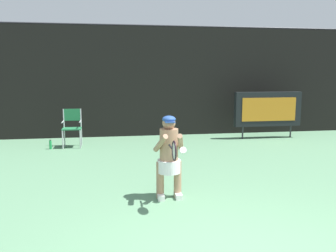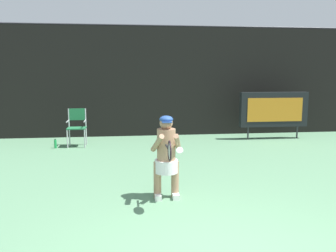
{
  "view_description": "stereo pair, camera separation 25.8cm",
  "coord_description": "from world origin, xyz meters",
  "px_view_note": "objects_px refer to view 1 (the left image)",
  "views": [
    {
      "loc": [
        -1.37,
        -3.24,
        2.11
      ],
      "look_at": [
        -0.26,
        3.64,
        1.05
      ],
      "focal_mm": 37.64,
      "sensor_mm": 36.0,
      "label": 1
    },
    {
      "loc": [
        -1.11,
        -3.28,
        2.11
      ],
      "look_at": [
        -0.26,
        3.64,
        1.05
      ],
      "focal_mm": 37.64,
      "sensor_mm": 36.0,
      "label": 2
    }
  ],
  "objects_px": {
    "tennis_player": "(169,155)",
    "tennis_racket": "(174,151)",
    "water_bottle": "(50,145)",
    "scoreboard": "(268,109)",
    "umpire_chair": "(72,125)"
  },
  "relations": [
    {
      "from": "water_bottle",
      "to": "scoreboard",
      "type": "bearing_deg",
      "value": 5.35
    },
    {
      "from": "water_bottle",
      "to": "tennis_racket",
      "type": "relative_size",
      "value": 0.44
    },
    {
      "from": "water_bottle",
      "to": "umpire_chair",
      "type": "bearing_deg",
      "value": 22.56
    },
    {
      "from": "tennis_player",
      "to": "tennis_racket",
      "type": "xyz_separation_m",
      "value": [
        -0.03,
        -0.6,
        0.2
      ]
    },
    {
      "from": "scoreboard",
      "to": "umpire_chair",
      "type": "relative_size",
      "value": 2.04
    },
    {
      "from": "umpire_chair",
      "to": "water_bottle",
      "type": "height_order",
      "value": "umpire_chair"
    },
    {
      "from": "scoreboard",
      "to": "tennis_racket",
      "type": "height_order",
      "value": "scoreboard"
    },
    {
      "from": "tennis_player",
      "to": "umpire_chair",
      "type": "bearing_deg",
      "value": 114.34
    },
    {
      "from": "scoreboard",
      "to": "water_bottle",
      "type": "distance_m",
      "value": 6.75
    },
    {
      "from": "tennis_player",
      "to": "tennis_racket",
      "type": "distance_m",
      "value": 0.64
    },
    {
      "from": "umpire_chair",
      "to": "scoreboard",
      "type": "bearing_deg",
      "value": 3.62
    },
    {
      "from": "umpire_chair",
      "to": "tennis_player",
      "type": "xyz_separation_m",
      "value": [
        2.06,
        -4.56,
        0.13
      ]
    },
    {
      "from": "umpire_chair",
      "to": "water_bottle",
      "type": "xyz_separation_m",
      "value": [
        -0.58,
        -0.24,
        -0.5
      ]
    },
    {
      "from": "tennis_player",
      "to": "tennis_racket",
      "type": "bearing_deg",
      "value": -92.47
    },
    {
      "from": "umpire_chair",
      "to": "tennis_racket",
      "type": "distance_m",
      "value": 5.56
    }
  ]
}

